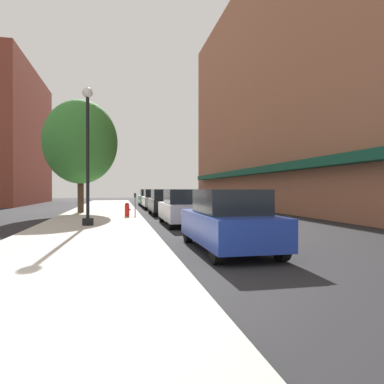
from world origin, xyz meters
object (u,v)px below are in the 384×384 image
object	(u,v)px
parking_meter_near	(135,201)
car_black	(164,202)
lamppost	(88,153)
car_blue	(228,221)
car_white	(154,199)
car_silver	(183,208)
fire_hydrant	(127,209)
tree_near	(81,142)
car_green	(148,198)

from	to	relation	value
parking_meter_near	car_black	bearing A→B (deg)	36.89
lamppost	parking_meter_near	size ratio (longest dim) A/B	4.50
car_blue	car_white	world-z (taller)	same
car_silver	car_black	xyz separation A→B (m)	(0.00, 6.68, 0.00)
car_blue	car_silver	bearing A→B (deg)	90.81
fire_hydrant	tree_near	xyz separation A→B (m)	(-2.94, 4.22, 4.28)
fire_hydrant	lamppost	bearing A→B (deg)	-111.79
fire_hydrant	car_green	distance (m)	15.29
car_black	car_white	size ratio (longest dim) A/B	1.00
fire_hydrant	car_green	xyz separation A→B (m)	(2.45, 15.09, 0.29)
lamppost	car_green	size ratio (longest dim) A/B	1.37
car_blue	tree_near	bearing A→B (deg)	110.50
fire_hydrant	tree_near	distance (m)	6.69
car_silver	car_green	xyz separation A→B (m)	(0.00, 19.18, 0.00)
fire_hydrant	car_black	world-z (taller)	car_black
car_blue	car_silver	world-z (taller)	same
lamppost	tree_near	distance (m)	8.84
lamppost	fire_hydrant	xyz separation A→B (m)	(1.76, 4.39, -2.68)
car_blue	car_green	distance (m)	25.93
lamppost	parking_meter_near	distance (m)	6.37
tree_near	car_blue	xyz separation A→B (m)	(5.39, -15.05, -3.99)
lamppost	car_white	size ratio (longest dim) A/B	1.37
tree_near	car_green	size ratio (longest dim) A/B	1.74
lamppost	car_green	distance (m)	20.08
lamppost	tree_near	size ratio (longest dim) A/B	0.79
parking_meter_near	fire_hydrant	bearing A→B (deg)	-113.87
lamppost	car_black	size ratio (longest dim) A/B	1.37
car_black	car_green	world-z (taller)	same
car_black	fire_hydrant	bearing A→B (deg)	-135.36
parking_meter_near	tree_near	world-z (taller)	tree_near
car_silver	car_white	distance (m)	13.56
parking_meter_near	car_blue	bearing A→B (deg)	-80.74
lamppost	car_silver	distance (m)	4.85
tree_near	car_black	world-z (taller)	tree_near
car_blue	car_white	size ratio (longest dim) A/B	1.00
fire_hydrant	car_black	size ratio (longest dim) A/B	0.18
parking_meter_near	car_white	size ratio (longest dim) A/B	0.30
car_green	car_white	bearing A→B (deg)	-90.74
car_silver	car_green	world-z (taller)	same
car_blue	car_black	xyz separation A→B (m)	(0.00, 13.42, 0.00)
car_silver	car_blue	bearing A→B (deg)	-89.24
car_silver	car_black	size ratio (longest dim) A/B	1.00
tree_near	car_white	bearing A→B (deg)	44.26
fire_hydrant	parking_meter_near	bearing A→B (deg)	66.13
lamppost	tree_near	bearing A→B (deg)	97.83
fire_hydrant	parking_meter_near	xyz separation A→B (m)	(0.50, 1.13, 0.43)
fire_hydrant	car_silver	world-z (taller)	car_silver
lamppost	car_green	world-z (taller)	lamppost
parking_meter_near	tree_near	size ratio (longest dim) A/B	0.18
parking_meter_near	tree_near	bearing A→B (deg)	138.04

